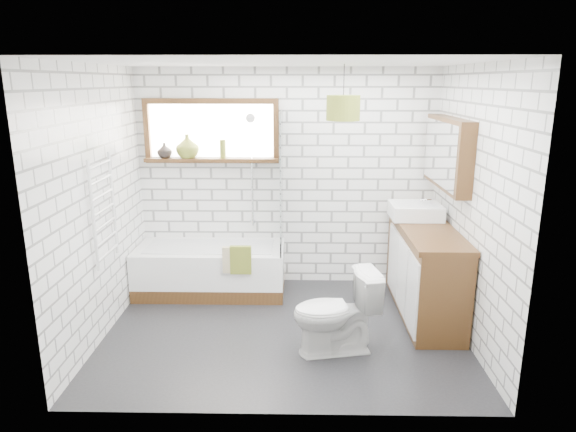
{
  "coord_description": "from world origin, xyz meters",
  "views": [
    {
      "loc": [
        0.12,
        -4.54,
        2.35
      ],
      "look_at": [
        0.03,
        0.25,
        1.08
      ],
      "focal_mm": 32.0,
      "sensor_mm": 36.0,
      "label": 1
    }
  ],
  "objects_px": {
    "vanity": "(424,269)",
    "pendant": "(343,108)",
    "bathtub": "(211,269)",
    "basin": "(415,211)",
    "toilet": "(335,313)"
  },
  "relations": [
    {
      "from": "vanity",
      "to": "pendant",
      "type": "relative_size",
      "value": 5.11
    },
    {
      "from": "bathtub",
      "to": "basin",
      "type": "relative_size",
      "value": 3.18
    },
    {
      "from": "bathtub",
      "to": "toilet",
      "type": "xyz_separation_m",
      "value": [
        1.32,
        -1.33,
        0.11
      ]
    },
    {
      "from": "basin",
      "to": "pendant",
      "type": "height_order",
      "value": "pendant"
    },
    {
      "from": "bathtub",
      "to": "basin",
      "type": "bearing_deg",
      "value": -4.4
    },
    {
      "from": "vanity",
      "to": "basin",
      "type": "xyz_separation_m",
      "value": [
        -0.06,
        0.31,
        0.54
      ]
    },
    {
      "from": "bathtub",
      "to": "vanity",
      "type": "xyz_separation_m",
      "value": [
        2.3,
        -0.48,
        0.2
      ]
    },
    {
      "from": "toilet",
      "to": "pendant",
      "type": "xyz_separation_m",
      "value": [
        0.09,
        0.82,
        1.72
      ]
    },
    {
      "from": "basin",
      "to": "pendant",
      "type": "distance_m",
      "value": 1.41
    },
    {
      "from": "bathtub",
      "to": "pendant",
      "type": "xyz_separation_m",
      "value": [
        1.41,
        -0.51,
        1.83
      ]
    },
    {
      "from": "vanity",
      "to": "toilet",
      "type": "bearing_deg",
      "value": -139.03
    },
    {
      "from": "vanity",
      "to": "toilet",
      "type": "relative_size",
      "value": 2.16
    },
    {
      "from": "bathtub",
      "to": "basin",
      "type": "distance_m",
      "value": 2.36
    },
    {
      "from": "toilet",
      "to": "vanity",
      "type": "bearing_deg",
      "value": 119.9
    },
    {
      "from": "vanity",
      "to": "basin",
      "type": "height_order",
      "value": "basin"
    }
  ]
}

